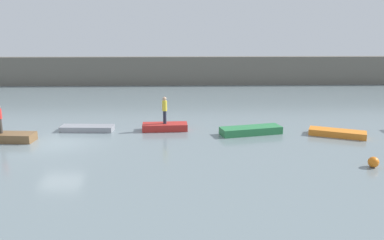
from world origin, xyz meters
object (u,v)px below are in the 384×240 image
(rowboat_grey, at_px, (87,128))
(rowboat_orange, at_px, (337,133))
(mooring_buoy, at_px, (373,162))
(rowboat_green, at_px, (251,130))
(rowboat_brown, at_px, (2,137))
(rowboat_red, at_px, (165,127))
(person_yellow_shirt, at_px, (165,109))

(rowboat_grey, bearing_deg, rowboat_orange, -2.76)
(rowboat_grey, distance_m, rowboat_orange, 16.18)
(mooring_buoy, bearing_deg, rowboat_green, 129.02)
(rowboat_grey, height_order, rowboat_orange, rowboat_orange)
(rowboat_green, bearing_deg, rowboat_brown, 171.07)
(rowboat_grey, bearing_deg, rowboat_red, 3.55)
(rowboat_brown, bearing_deg, rowboat_red, 17.37)
(rowboat_brown, bearing_deg, rowboat_green, 8.67)
(rowboat_red, relative_size, rowboat_green, 0.75)
(rowboat_orange, distance_m, person_yellow_shirt, 11.15)
(rowboat_green, bearing_deg, rowboat_orange, -19.85)
(rowboat_green, relative_size, mooring_buoy, 7.45)
(mooring_buoy, bearing_deg, rowboat_grey, 155.38)
(rowboat_brown, bearing_deg, person_yellow_shirt, 17.37)
(rowboat_green, xyz_separation_m, mooring_buoy, (4.97, -6.14, 0.03))
(rowboat_red, distance_m, rowboat_orange, 11.07)
(rowboat_brown, relative_size, person_yellow_shirt, 2.18)
(person_yellow_shirt, relative_size, mooring_buoy, 3.39)
(rowboat_grey, height_order, rowboat_green, rowboat_green)
(rowboat_green, distance_m, mooring_buoy, 7.90)
(mooring_buoy, bearing_deg, rowboat_brown, 166.26)
(rowboat_orange, xyz_separation_m, mooring_buoy, (-0.40, -5.52, 0.07))
(rowboat_brown, relative_size, rowboat_green, 0.99)
(rowboat_brown, xyz_separation_m, rowboat_green, (15.31, 1.18, -0.02))
(rowboat_brown, relative_size, mooring_buoy, 7.40)
(rowboat_grey, relative_size, rowboat_green, 0.87)
(person_yellow_shirt, bearing_deg, rowboat_grey, -179.60)
(rowboat_grey, xyz_separation_m, person_yellow_shirt, (5.15, 0.04, 1.30))
(rowboat_orange, height_order, person_yellow_shirt, person_yellow_shirt)
(rowboat_red, xyz_separation_m, person_yellow_shirt, (0.00, 0.00, 1.24))
(rowboat_red, height_order, mooring_buoy, mooring_buoy)
(rowboat_brown, bearing_deg, rowboat_grey, 30.19)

